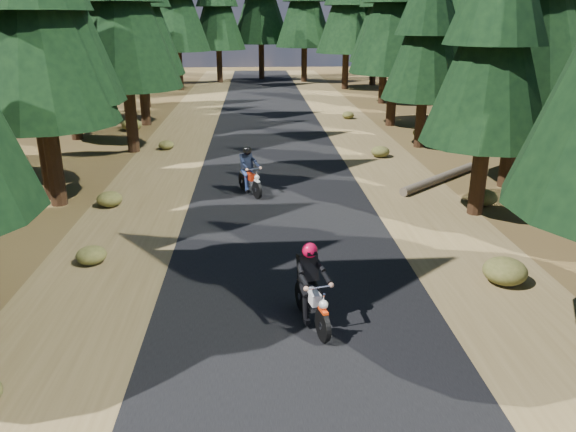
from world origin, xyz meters
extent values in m
plane|color=#463119|center=(0.00, 0.00, 0.00)|extent=(120.00, 120.00, 0.00)
cube|color=black|center=(0.00, 5.00, 0.01)|extent=(6.00, 100.00, 0.01)
cube|color=brown|center=(-4.60, 5.00, 0.00)|extent=(3.20, 100.00, 0.01)
cube|color=brown|center=(4.60, 5.00, 0.00)|extent=(3.20, 100.00, 0.01)
cylinder|color=black|center=(-7.26, 6.17, 2.67)|extent=(0.51, 0.51, 5.34)
cone|color=black|center=(-7.26, 6.17, 6.01)|extent=(4.54, 4.54, 6.68)
cylinder|color=black|center=(6.06, 4.48, 2.26)|extent=(0.48, 0.48, 4.52)
cone|color=black|center=(6.06, 4.48, 5.08)|extent=(3.84, 3.84, 5.65)
cylinder|color=black|center=(-7.70, 6.96, 3.21)|extent=(0.56, 0.56, 6.43)
cylinder|color=black|center=(8.28, 7.39, 2.92)|extent=(0.53, 0.53, 5.84)
cylinder|color=black|center=(11.21, 10.34, 3.22)|extent=(0.56, 0.56, 6.43)
cylinder|color=black|center=(-6.35, 13.89, 2.86)|extent=(0.53, 0.53, 5.72)
cone|color=black|center=(-6.35, 13.89, 6.43)|extent=(4.86, 4.86, 7.15)
cylinder|color=black|center=(6.98, 14.07, 2.25)|extent=(0.48, 0.48, 4.51)
cone|color=black|center=(6.98, 14.07, 5.07)|extent=(3.83, 3.83, 5.64)
cylinder|color=black|center=(-9.76, 16.85, 3.18)|extent=(0.55, 0.55, 6.37)
cylinder|color=black|center=(10.48, 16.81, 3.24)|extent=(0.56, 0.56, 6.47)
cylinder|color=black|center=(-7.00, 20.76, 2.82)|extent=(0.53, 0.53, 5.64)
cone|color=black|center=(-7.00, 20.76, 6.34)|extent=(4.79, 4.79, 7.05)
cylinder|color=black|center=(6.93, 19.74, 2.91)|extent=(0.53, 0.53, 5.83)
cone|color=black|center=(6.93, 19.74, 6.56)|extent=(4.95, 4.95, 7.29)
cylinder|color=black|center=(-10.86, 23.22, 2.72)|extent=(0.52, 0.52, 5.45)
cone|color=black|center=(-10.86, 23.22, 6.13)|extent=(4.63, 4.63, 6.81)
cylinder|color=black|center=(11.52, 24.15, 2.31)|extent=(0.48, 0.48, 4.61)
cone|color=black|center=(11.52, 24.15, 5.19)|extent=(3.92, 3.92, 5.77)
cylinder|color=black|center=(-8.12, 27.46, 2.21)|extent=(0.48, 0.48, 4.42)
cone|color=black|center=(-8.12, 27.46, 4.97)|extent=(3.76, 3.76, 5.52)
cylinder|color=black|center=(8.34, 28.41, 2.88)|extent=(0.53, 0.53, 5.76)
cone|color=black|center=(8.34, 28.41, 6.48)|extent=(4.90, 4.90, 7.21)
cylinder|color=black|center=(-11.79, 32.77, 2.37)|extent=(0.49, 0.49, 4.75)
cone|color=black|center=(-11.79, 32.77, 5.34)|extent=(4.04, 4.04, 5.93)
cylinder|color=black|center=(13.03, 32.09, 2.83)|extent=(0.53, 0.53, 5.66)
cone|color=black|center=(13.03, 32.09, 6.37)|extent=(4.81, 4.81, 7.07)
cylinder|color=black|center=(-13.00, 22.00, 3.20)|extent=(0.56, 0.56, 6.40)
cylinder|color=black|center=(13.00, 26.00, 3.00)|extent=(0.54, 0.54, 6.00)
cone|color=black|center=(13.00, 26.00, 6.75)|extent=(5.10, 5.10, 7.50)
cylinder|color=black|center=(15.00, 18.00, 2.80)|extent=(0.52, 0.52, 5.60)
cone|color=black|center=(15.00, 18.00, 6.30)|extent=(4.76, 4.76, 7.00)
cylinder|color=black|center=(-7.00, 37.00, 3.20)|extent=(0.56, 0.56, 6.40)
cylinder|color=black|center=(7.00, 37.00, 3.00)|extent=(0.54, 0.54, 6.00)
cone|color=black|center=(7.00, 37.00, 6.75)|extent=(5.10, 5.10, 7.50)
cylinder|color=black|center=(-10.00, 40.00, 3.40)|extent=(0.57, 0.57, 6.80)
cylinder|color=black|center=(10.00, 40.00, 3.20)|extent=(0.56, 0.56, 6.40)
cone|color=black|center=(10.00, 40.00, 7.20)|extent=(5.44, 5.44, 8.00)
cylinder|color=black|center=(-4.00, 43.00, 3.00)|extent=(0.54, 0.54, 6.00)
cone|color=black|center=(-4.00, 43.00, 6.75)|extent=(5.10, 5.10, 7.50)
cylinder|color=black|center=(4.00, 43.00, 3.20)|extent=(0.56, 0.56, 6.40)
cone|color=black|center=(4.00, 43.00, 7.20)|extent=(5.44, 5.44, 8.00)
cylinder|color=black|center=(0.00, 46.00, 3.40)|extent=(0.57, 0.57, 6.80)
cylinder|color=black|center=(-13.00, 36.00, 2.80)|extent=(0.52, 0.52, 5.60)
cone|color=black|center=(-13.00, 36.00, 6.30)|extent=(4.76, 4.76, 7.00)
cylinder|color=black|center=(13.00, 36.00, 3.00)|extent=(0.54, 0.54, 6.00)
cone|color=black|center=(13.00, 36.00, 6.75)|extent=(5.10, 5.10, 7.50)
cylinder|color=#4C4233|center=(6.06, 8.01, 0.16)|extent=(3.83, 3.57, 0.32)
cylinder|color=#4C4233|center=(9.42, 5.13, 0.12)|extent=(3.66, 0.91, 0.24)
ellipsoid|color=#474C1E|center=(6.64, 5.29, 0.26)|extent=(0.88, 0.88, 0.53)
ellipsoid|color=#474C1E|center=(-4.93, 14.22, 0.21)|extent=(0.71, 0.71, 0.43)
ellipsoid|color=#474C1E|center=(4.88, 22.05, 0.22)|extent=(0.73, 0.73, 0.44)
ellipsoid|color=#474C1E|center=(4.91, -0.34, 0.30)|extent=(1.00, 1.00, 0.60)
ellipsoid|color=#474C1E|center=(7.72, 15.83, 0.32)|extent=(1.07, 1.07, 0.64)
ellipsoid|color=#474C1E|center=(4.71, 12.14, 0.24)|extent=(0.81, 0.81, 0.49)
ellipsoid|color=#474C1E|center=(-7.47, 18.99, 0.32)|extent=(1.08, 1.08, 0.65)
ellipsoid|color=#474C1E|center=(-4.93, 1.34, 0.22)|extent=(0.74, 0.74, 0.45)
ellipsoid|color=#474C1E|center=(-5.56, 5.90, 0.24)|extent=(0.82, 0.82, 0.49)
cube|color=black|center=(0.27, -1.95, 1.15)|extent=(0.43, 0.32, 0.55)
sphere|color=red|center=(0.27, -1.95, 1.55)|extent=(0.37, 0.37, 0.31)
cube|color=black|center=(-1.00, 6.96, 1.13)|extent=(0.43, 0.36, 0.54)
sphere|color=black|center=(-1.00, 6.96, 1.52)|extent=(0.40, 0.40, 0.30)
camera|label=1|loc=(-0.79, -11.78, 5.82)|focal=35.00mm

